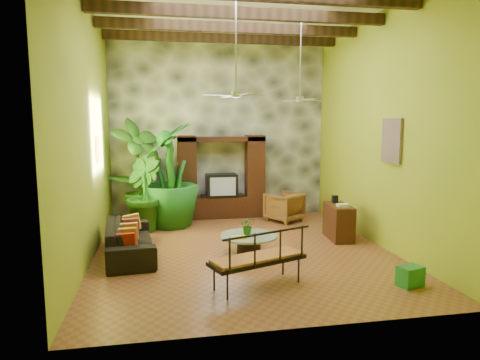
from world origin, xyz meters
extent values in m
plane|color=brown|center=(0.00, 0.00, 0.00)|extent=(7.00, 7.00, 0.00)
cube|color=silver|center=(0.00, 0.00, 5.00)|extent=(6.00, 7.00, 0.02)
cube|color=gold|center=(0.00, 3.50, 2.50)|extent=(6.00, 0.02, 5.00)
cube|color=gold|center=(-3.00, 0.00, 2.50)|extent=(0.02, 7.00, 5.00)
cube|color=gold|center=(3.00, 0.00, 2.50)|extent=(0.02, 7.00, 5.00)
cube|color=#3D4146|center=(0.00, 3.44, 2.50)|extent=(5.98, 0.10, 4.98)
cube|color=#341E10|center=(0.00, 0.00, 4.78)|extent=(5.95, 0.16, 0.22)
cube|color=#341E10|center=(0.00, 1.30, 4.78)|extent=(5.95, 0.16, 0.22)
cube|color=#341E10|center=(0.00, 2.60, 4.78)|extent=(5.95, 0.16, 0.22)
cube|color=black|center=(0.00, 3.14, 0.30)|extent=(2.40, 0.50, 0.60)
cube|color=black|center=(-0.95, 3.14, 1.30)|extent=(0.50, 0.48, 2.00)
cube|color=black|center=(0.95, 3.14, 1.30)|extent=(0.50, 0.48, 2.00)
cube|color=black|center=(0.00, 3.14, 2.20)|extent=(2.40, 0.48, 0.12)
cube|color=black|center=(0.00, 3.12, 0.92)|extent=(0.85, 0.52, 0.62)
cube|color=#8C99A8|center=(0.00, 2.85, 0.92)|extent=(0.70, 0.02, 0.50)
cylinder|color=#ACABB0|center=(-0.20, -0.40, 4.10)|extent=(0.04, 0.04, 1.80)
cylinder|color=#ACABB0|center=(-0.20, -0.40, 3.20)|extent=(0.18, 0.18, 0.12)
cube|color=#ACABB0|center=(0.15, -0.31, 3.18)|extent=(0.58, 0.26, 0.01)
cube|color=#ACABB0|center=(-0.29, -0.05, 3.18)|extent=(0.26, 0.58, 0.01)
cube|color=#ACABB0|center=(-0.55, -0.49, 3.18)|extent=(0.58, 0.26, 0.01)
cube|color=#ACABB0|center=(-0.11, -0.75, 3.18)|extent=(0.26, 0.58, 0.01)
cylinder|color=#ACABB0|center=(1.60, 1.20, 4.10)|extent=(0.04, 0.04, 1.80)
cylinder|color=#ACABB0|center=(1.60, 1.20, 3.20)|extent=(0.18, 0.18, 0.12)
cube|color=#ACABB0|center=(1.95, 1.29, 3.18)|extent=(0.58, 0.26, 0.01)
cube|color=#ACABB0|center=(1.51, 1.55, 3.18)|extent=(0.26, 0.58, 0.01)
cube|color=#ACABB0|center=(1.25, 1.11, 3.18)|extent=(0.58, 0.26, 0.01)
cube|color=#ACABB0|center=(1.69, 0.85, 3.18)|extent=(0.26, 0.58, 0.01)
cube|color=#F6A31C|center=(-2.96, 1.00, 2.10)|extent=(0.06, 0.32, 0.55)
cube|color=#27508F|center=(2.96, -0.60, 2.30)|extent=(0.06, 0.70, 0.90)
imported|color=black|center=(-2.30, 0.04, 0.33)|extent=(1.12, 2.37, 0.67)
imported|color=brown|center=(1.61, 2.40, 0.39)|extent=(1.16, 1.17, 0.78)
imported|color=#2E6A1C|center=(-2.23, 2.89, 1.40)|extent=(1.77, 1.71, 2.79)
imported|color=#1F5D18|center=(-2.12, 2.06, 0.92)|extent=(1.13, 1.25, 1.85)
imported|color=#1A651C|center=(-1.44, 2.37, 1.32)|extent=(1.49, 1.49, 2.65)
cylinder|color=black|center=(0.08, -0.29, 0.18)|extent=(0.49, 0.49, 0.36)
cylinder|color=silver|center=(0.08, -0.29, 0.38)|extent=(1.16, 1.16, 0.04)
imported|color=#1C5917|center=(0.07, -0.22, 0.57)|extent=(0.32, 0.28, 0.35)
cube|color=yellow|center=(-0.15, -0.48, 0.41)|extent=(0.28, 0.21, 0.03)
cube|color=black|center=(-0.13, -2.01, 0.45)|extent=(1.70, 1.08, 0.06)
cube|color=#AF6232|center=(-0.13, -2.01, 0.49)|extent=(1.61, 1.00, 0.06)
cube|color=black|center=(-0.13, -2.30, 0.72)|extent=(1.52, 0.61, 0.54)
cube|color=#352011|center=(2.34, 0.45, 0.40)|extent=(0.52, 1.03, 0.80)
cube|color=#1E743C|center=(2.35, -2.44, 0.17)|extent=(0.44, 0.37, 0.33)
camera|label=1|loc=(-1.62, -8.56, 2.70)|focal=32.00mm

